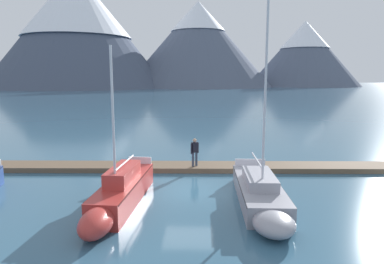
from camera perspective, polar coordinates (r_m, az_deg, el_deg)
The scene contains 8 objects.
ground_plane at distance 17.31m, azimuth -0.62°, elevation -9.72°, with size 700.00×700.00×0.00m, color #335B75.
mountain_west_summit at distance 197.63m, azimuth -18.55°, elevation 16.42°, with size 94.28×94.28×60.25m.
mountain_central_massif at distance 203.15m, azimuth 1.02°, elevation 14.52°, with size 84.96×84.96×48.19m.
mountain_shoulder_ridge at distance 227.98m, azimuth 18.18°, elevation 12.45°, with size 67.80×67.80×39.63m.
dock at distance 21.10m, azimuth -0.17°, elevation -5.84°, with size 27.45×2.53×0.30m.
sailboat_second_berth at distance 15.35m, azimuth -11.87°, elevation -9.82°, with size 1.75×7.57×6.82m.
sailboat_mid_dock_port at distance 15.56m, azimuth 11.37°, elevation -9.97°, with size 1.86×7.58×9.14m.
person_on_dock at distance 20.48m, azimuth 0.45°, elevation -3.09°, with size 0.47×0.41×1.69m.
Camera 1 is at (0.69, -16.37, 5.59)m, focal length 32.04 mm.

